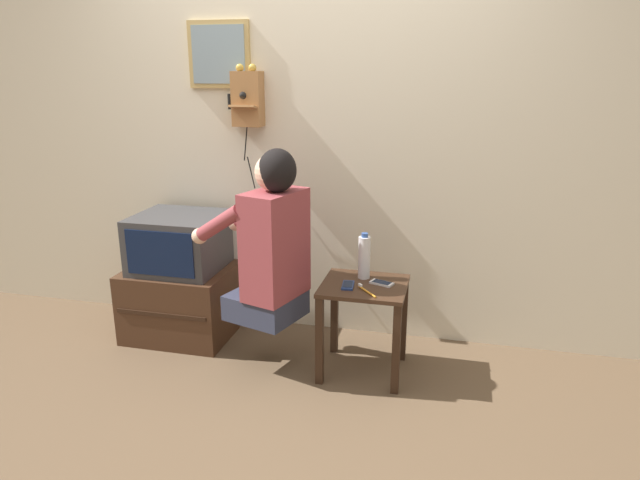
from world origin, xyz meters
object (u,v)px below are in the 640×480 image
(wall_phone_antique, at_px, (247,98))
(cell_phone_spare, at_px, (382,283))
(water_bottle, at_px, (364,257))
(television, at_px, (179,242))
(cell_phone_held, at_px, (348,285))
(person, at_px, (271,242))
(framed_picture, at_px, (219,54))
(toothbrush, at_px, (366,290))

(wall_phone_antique, height_order, cell_phone_spare, wall_phone_antique)
(wall_phone_antique, bearing_deg, water_bottle, -24.10)
(television, bearing_deg, cell_phone_held, -12.78)
(person, bearing_deg, television, 84.96)
(wall_phone_antique, height_order, framed_picture, framed_picture)
(framed_picture, height_order, cell_phone_spare, framed_picture)
(television, relative_size, water_bottle, 1.99)
(television, bearing_deg, framed_picture, 55.34)
(television, distance_m, framed_picture, 1.15)
(wall_phone_antique, bearing_deg, television, -147.62)
(person, distance_m, water_bottle, 0.52)
(person, relative_size, toothbrush, 6.79)
(water_bottle, relative_size, toothbrush, 1.86)
(television, height_order, framed_picture, framed_picture)
(wall_phone_antique, relative_size, framed_picture, 1.89)
(television, height_order, wall_phone_antique, wall_phone_antique)
(framed_picture, xyz_separation_m, cell_phone_spare, (1.08, -0.47, -1.18))
(person, xyz_separation_m, framed_picture, (-0.49, 0.58, 0.96))
(cell_phone_spare, relative_size, toothbrush, 0.99)
(television, xyz_separation_m, water_bottle, (1.17, -0.10, 0.03))
(cell_phone_spare, xyz_separation_m, water_bottle, (-0.11, 0.07, 0.12))
(cell_phone_spare, xyz_separation_m, toothbrush, (-0.07, -0.13, 0.00))
(framed_picture, distance_m, water_bottle, 1.49)
(television, xyz_separation_m, framed_picture, (0.20, 0.29, 1.10))
(person, relative_size, wall_phone_antique, 1.28)
(cell_phone_held, height_order, water_bottle, water_bottle)
(television, relative_size, cell_phone_spare, 3.74)
(person, height_order, wall_phone_antique, wall_phone_antique)
(framed_picture, relative_size, cell_phone_held, 3.00)
(cell_phone_spare, height_order, water_bottle, water_bottle)
(person, xyz_separation_m, cell_phone_spare, (0.59, 0.11, -0.22))
(cell_phone_held, distance_m, cell_phone_spare, 0.19)
(wall_phone_antique, xyz_separation_m, cell_phone_held, (0.72, -0.50, -0.93))
(wall_phone_antique, relative_size, cell_phone_held, 5.69)
(television, distance_m, wall_phone_antique, 0.97)
(person, height_order, water_bottle, person)
(person, distance_m, cell_phone_spare, 0.64)
(television, relative_size, framed_picture, 1.32)
(person, bearing_deg, water_bottle, -51.45)
(wall_phone_antique, relative_size, toothbrush, 5.31)
(television, height_order, cell_phone_held, television)
(person, relative_size, cell_phone_spare, 6.86)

